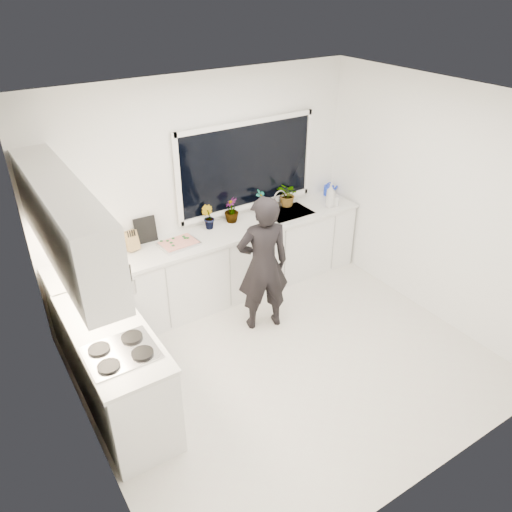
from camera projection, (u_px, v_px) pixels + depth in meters
floor at (286, 363)px, 5.32m from camera, size 4.00×3.50×0.02m
wall_back at (203, 190)px, 5.92m from camera, size 4.00×0.02×2.70m
wall_left at (71, 325)px, 3.69m from camera, size 0.02×3.50×2.70m
wall_right at (435, 204)px, 5.58m from camera, size 0.02×3.50×2.70m
ceiling at (296, 103)px, 3.95m from camera, size 4.00×3.50×0.02m
window at (247, 166)px, 6.07m from camera, size 1.80×0.02×1.00m
base_cabinets_back at (218, 267)px, 6.15m from camera, size 3.92×0.58×0.88m
base_cabinets_left at (117, 371)px, 4.57m from camera, size 0.58×1.60×0.88m
countertop_back at (217, 234)px, 5.91m from camera, size 3.94×0.62×0.04m
countertop_left at (110, 332)px, 4.33m from camera, size 0.62×1.60×0.04m
upper_cabinets at (64, 222)px, 4.06m from camera, size 0.34×2.10×0.70m
sink at (288, 216)px, 6.42m from camera, size 0.58×0.42×0.14m
faucet at (280, 199)px, 6.49m from camera, size 0.03×0.03×0.22m
stovetop at (121, 352)px, 4.05m from camera, size 0.56×0.48×0.03m
person at (263, 265)px, 5.48m from camera, size 0.68×0.54×1.62m
pizza_tray at (179, 244)px, 5.64m from camera, size 0.44×0.34×0.03m
pizza at (179, 242)px, 5.63m from camera, size 0.40×0.30×0.01m
watering_can at (329, 190)px, 6.86m from camera, size 0.14×0.14×0.13m
paper_towel_roll at (102, 249)px, 5.29m from camera, size 0.12×0.12×0.26m
knife_block at (132, 241)px, 5.49m from camera, size 0.14×0.12×0.22m
utensil_crock at (129, 286)px, 4.78m from camera, size 0.17×0.17×0.16m
picture_frame_large at (113, 239)px, 5.47m from camera, size 0.22×0.08×0.28m
picture_frame_small at (146, 230)px, 5.64m from camera, size 0.25×0.03×0.30m
herb_plants at (264, 201)px, 6.31m from camera, size 1.43×0.33×0.32m
soap_bottles at (331, 196)px, 6.49m from camera, size 0.22×0.17×0.32m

